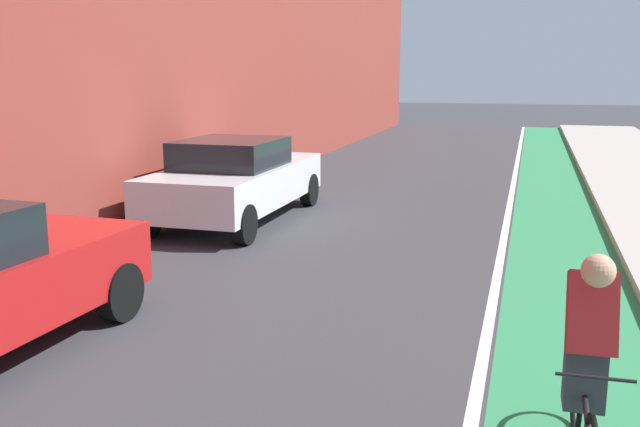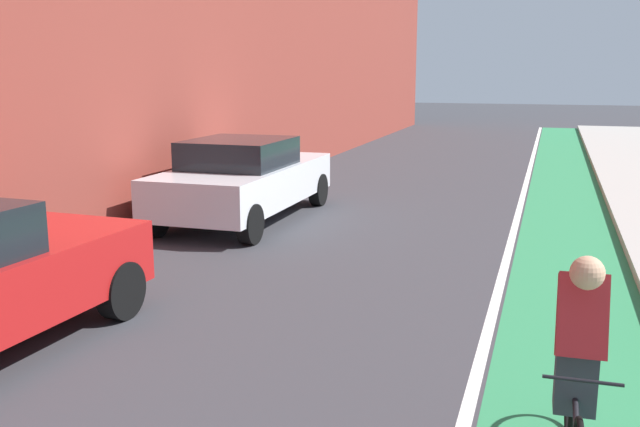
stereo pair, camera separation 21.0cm
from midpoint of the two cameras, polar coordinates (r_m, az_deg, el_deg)
The scene contains 5 objects.
ground_plane at distance 12.67m, azimuth 4.54°, elevation -1.18°, with size 98.52×98.52×0.00m, color #38383D.
bike_lane_paint at distance 14.38m, azimuth 18.03°, elevation -0.19°, with size 1.60×44.78×0.00m, color #2D8451.
lane_divider_stripe at distance 14.38m, azimuth 14.45°, elevation 0.01°, with size 0.12×44.78×0.00m, color white.
parked_sedan_white at distance 13.26m, azimuth -7.25°, elevation 2.79°, with size 1.96×4.62×1.53m.
cyclist_trailing at distance 5.28m, azimuth 19.60°, elevation -10.51°, with size 0.48×1.69×1.60m.
Camera 1 is at (2.42, 6.25, 2.76)m, focal length 39.93 mm.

